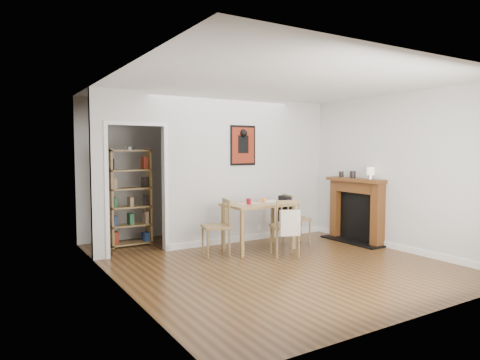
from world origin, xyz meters
TOP-DOWN VIEW (x-y plane):
  - ground at (0.00, 0.00)m, footprint 5.20×5.20m
  - room_shell at (0.10, 1.34)m, footprint 5.20×5.20m
  - dining_table at (0.30, 0.68)m, footprint 1.14×0.73m
  - chair_left at (-0.51, 0.68)m, footprint 0.54×0.54m
  - chair_right at (1.06, 0.64)m, footprint 0.58×0.53m
  - chair_front at (0.40, 0.08)m, footprint 0.58×0.62m
  - bookshelf at (-1.44, 2.10)m, footprint 0.71×0.29m
  - fireplace at (2.16, 0.25)m, footprint 0.45×1.25m
  - red_glass at (0.07, 0.62)m, footprint 0.08×0.08m
  - orange_fruit at (0.45, 0.73)m, footprint 0.08×0.08m
  - placemat at (0.14, 0.72)m, footprint 0.42×0.33m
  - notebook at (0.58, 0.75)m, footprint 0.33×0.25m
  - mantel_lamp at (2.11, -0.11)m, footprint 0.14×0.14m
  - ceramic_jar_a at (2.09, 0.29)m, footprint 0.11×0.11m
  - ceramic_jar_b at (2.10, 0.59)m, footprint 0.09×0.09m

SIDE VIEW (x-z plane):
  - ground at x=0.00m, z-range 0.00..0.00m
  - chair_left at x=-0.51m, z-range 0.00..0.90m
  - chair_front at x=0.40m, z-range 0.01..0.91m
  - chair_right at x=1.06m, z-range 0.02..0.91m
  - fireplace at x=2.16m, z-range 0.04..1.20m
  - dining_table at x=0.30m, z-range 0.30..1.07m
  - placemat at x=0.14m, z-range 0.78..0.78m
  - notebook at x=0.58m, z-range 0.78..0.80m
  - orange_fruit at x=0.45m, z-range 0.78..0.86m
  - red_glass at x=0.07m, z-range 0.78..0.88m
  - bookshelf at x=-1.44m, z-range -0.01..1.68m
  - ceramic_jar_b at x=2.10m, z-range 1.16..1.27m
  - ceramic_jar_a at x=2.09m, z-range 1.16..1.29m
  - mantel_lamp at x=2.11m, z-range 1.19..1.40m
  - room_shell at x=0.10m, z-range -1.30..3.90m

